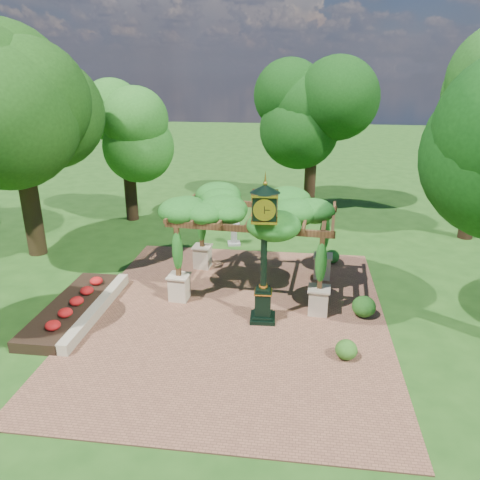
# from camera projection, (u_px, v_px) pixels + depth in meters

# --- Properties ---
(ground) EXTENTS (120.00, 120.00, 0.00)m
(ground) POSITION_uv_depth(u_px,v_px,m) (230.00, 332.00, 14.81)
(ground) COLOR #1E4714
(ground) RESTS_ON ground
(brick_plaza) EXTENTS (10.00, 12.00, 0.04)m
(brick_plaza) POSITION_uv_depth(u_px,v_px,m) (234.00, 316.00, 15.73)
(brick_plaza) COLOR brown
(brick_plaza) RESTS_ON ground
(border_wall) EXTENTS (0.35, 5.00, 0.40)m
(border_wall) POSITION_uv_depth(u_px,v_px,m) (97.00, 310.00, 15.76)
(border_wall) COLOR #C6B793
(border_wall) RESTS_ON ground
(flower_bed) EXTENTS (1.50, 5.00, 0.36)m
(flower_bed) POSITION_uv_depth(u_px,v_px,m) (72.00, 309.00, 15.88)
(flower_bed) COLOR red
(flower_bed) RESTS_ON ground
(pedestal_clock) EXTENTS (0.96, 0.96, 4.67)m
(pedestal_clock) POSITION_uv_depth(u_px,v_px,m) (264.00, 242.00, 14.51)
(pedestal_clock) COLOR black
(pedestal_clock) RESTS_ON brick_plaza
(pergola) EXTENTS (5.98, 4.02, 3.60)m
(pergola) POSITION_uv_depth(u_px,v_px,m) (255.00, 214.00, 16.73)
(pergola) COLOR beige
(pergola) RESTS_ON brick_plaza
(sundial) EXTENTS (0.69, 0.69, 1.05)m
(sundial) POSITION_uv_depth(u_px,v_px,m) (234.00, 235.00, 22.04)
(sundial) COLOR #979890
(sundial) RESTS_ON ground
(shrub_front) EXTENTS (0.79, 0.79, 0.57)m
(shrub_front) POSITION_uv_depth(u_px,v_px,m) (346.00, 350.00, 13.31)
(shrub_front) COLOR #295A19
(shrub_front) RESTS_ON brick_plaza
(shrub_mid) EXTENTS (0.98, 0.98, 0.71)m
(shrub_mid) POSITION_uv_depth(u_px,v_px,m) (364.00, 307.00, 15.57)
(shrub_mid) COLOR #225718
(shrub_mid) RESTS_ON brick_plaza
(shrub_back) EXTENTS (0.78, 0.78, 0.57)m
(shrub_back) POSITION_uv_depth(u_px,v_px,m) (332.00, 257.00, 19.89)
(shrub_back) COLOR #205C1A
(shrub_back) RESTS_ON brick_plaza
(tree_west_near) EXTENTS (5.46, 5.46, 9.66)m
(tree_west_near) POSITION_uv_depth(u_px,v_px,m) (14.00, 100.00, 18.83)
(tree_west_near) COLOR #352615
(tree_west_near) RESTS_ON ground
(tree_west_far) EXTENTS (3.73, 3.73, 7.20)m
(tree_west_far) POSITION_uv_depth(u_px,v_px,m) (125.00, 128.00, 24.17)
(tree_west_far) COLOR black
(tree_west_far) RESTS_ON ground
(tree_north) EXTENTS (4.52, 4.52, 7.84)m
(tree_north) POSITION_uv_depth(u_px,v_px,m) (313.00, 114.00, 26.50)
(tree_north) COLOR #372116
(tree_north) RESTS_ON ground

